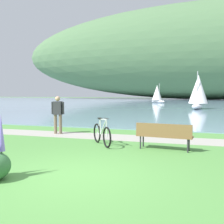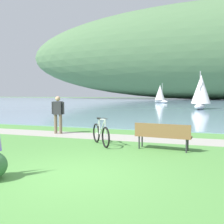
# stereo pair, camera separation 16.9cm
# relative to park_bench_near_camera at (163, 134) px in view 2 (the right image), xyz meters

# --- Properties ---
(ground_plane) EXTENTS (200.00, 200.00, 0.00)m
(ground_plane) POSITION_rel_park_bench_near_camera_xyz_m (-1.66, -3.23, -0.52)
(ground_plane) COLOR #518E42
(bay_water) EXTENTS (180.00, 80.00, 0.04)m
(bay_water) POSITION_rel_park_bench_near_camera_xyz_m (-1.66, 44.23, -0.50)
(bay_water) COLOR #7A99B2
(bay_water) RESTS_ON ground
(distant_hillside) EXTENTS (113.87, 28.00, 26.98)m
(distant_hillside) POSITION_rel_park_bench_near_camera_xyz_m (5.63, 70.24, 13.01)
(distant_hillside) COLOR #4C7047
(distant_hillside) RESTS_ON bay_water
(shoreline_path) EXTENTS (60.00, 1.50, 0.01)m
(shoreline_path) POSITION_rel_park_bench_near_camera_xyz_m (-1.66, 1.89, -0.52)
(shoreline_path) COLOR #A39E93
(shoreline_path) RESTS_ON ground
(park_bench_near_camera) EXTENTS (1.84, 0.66, 0.88)m
(park_bench_near_camera) POSITION_rel_park_bench_near_camera_xyz_m (0.00, 0.00, 0.00)
(park_bench_near_camera) COLOR brown
(park_bench_near_camera) RESTS_ON ground
(bicycle_beside_path) EXTENTS (1.15, 1.42, 1.01)m
(bicycle_beside_path) POSITION_rel_park_bench_near_camera_xyz_m (-2.21, 0.19, -0.12)
(bicycle_beside_path) COLOR black
(bicycle_beside_path) RESTS_ON ground
(person_on_the_grass) EXTENTS (0.61, 0.25, 1.71)m
(person_on_the_grass) POSITION_rel_park_bench_near_camera_xyz_m (-4.95, 2.02, 0.46)
(person_on_the_grass) COLOR #72604C
(person_on_the_grass) RESTS_ON ground
(sailboat_nearest_to_shore) EXTENTS (3.00, 2.67, 3.60)m
(sailboat_nearest_to_shore) POSITION_rel_park_bench_near_camera_xyz_m (-5.26, 40.06, 1.21)
(sailboat_nearest_to_shore) COLOR white
(sailboat_nearest_to_shore) RESTS_ON bay_water
(sailboat_mid_bay) EXTENTS (2.53, 3.76, 4.27)m
(sailboat_mid_bay) POSITION_rel_park_bench_near_camera_xyz_m (1.53, 22.98, 1.53)
(sailboat_mid_bay) COLOR white
(sailboat_mid_bay) RESTS_ON bay_water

